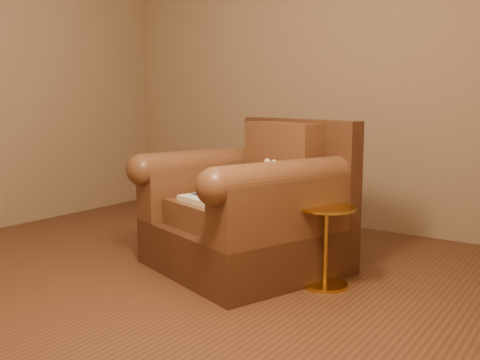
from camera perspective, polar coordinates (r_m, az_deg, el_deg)
The scene contains 5 objects.
floor at distance 3.41m, azimuth -9.47°, elevation -10.27°, with size 4.00×4.00×0.00m, color #58331E.
armchair at distance 3.50m, azimuth 1.13°, elevation -3.34°, with size 1.35×1.31×0.97m.
teddy_bear at distance 3.48m, azimuth 2.91°, elevation -0.32°, with size 0.19×0.22×0.26m.
guidebook at distance 3.32m, azimuth -2.97°, elevation -2.15°, with size 0.49×0.38×0.03m.
side_table at distance 3.19m, azimuth 9.11°, elevation -6.73°, with size 0.34×0.34×0.48m.
Camera 1 is at (2.27, -2.30, 1.09)m, focal length 40.00 mm.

